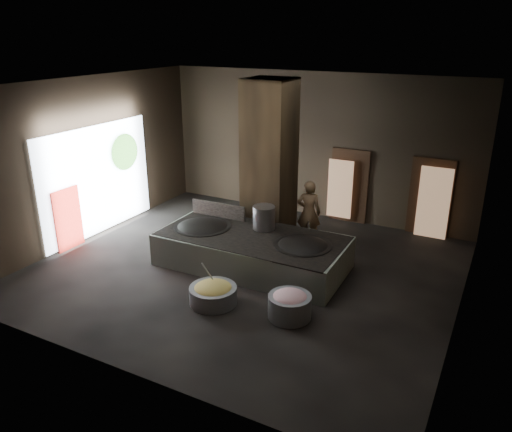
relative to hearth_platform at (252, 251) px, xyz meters
The scene contains 28 objects.
floor 0.52m from the hearth_platform, 102.20° to the right, with size 10.00×9.00×0.10m, color black.
ceiling 4.15m from the hearth_platform, 102.20° to the right, with size 10.00×9.00×0.10m, color black.
back_wall 4.68m from the hearth_platform, 90.71° to the left, with size 10.00×0.10×4.50m, color black.
front_wall 5.14m from the hearth_platform, 90.64° to the right, with size 10.00×0.10×4.50m, color black.
left_wall 5.43m from the hearth_platform, behind, with size 0.10×9.00×4.50m, color black.
right_wall 5.33m from the hearth_platform, ahead, with size 0.10×9.00×4.50m, color black.
pillar 2.50m from the hearth_platform, 102.07° to the left, with size 1.20×1.20×4.50m, color black.
hearth_platform is the anchor object (origin of this frame).
platform_cap 0.41m from the hearth_platform, ahead, with size 4.58×2.20×0.03m, color black.
wok_left 1.49m from the hearth_platform, behind, with size 1.48×1.48×0.41m, color black.
wok_left_rim 1.51m from the hearth_platform, behind, with size 1.51×1.51×0.05m, color black.
wok_right 1.39m from the hearth_platform, ahead, with size 1.37×1.37×0.39m, color black.
wok_right_rim 1.41m from the hearth_platform, ahead, with size 1.40×1.40×0.05m, color black.
stock_pot 0.91m from the hearth_platform, 84.81° to the left, with size 0.57×0.57×0.61m, color gray.
splash_guard 1.75m from the hearth_platform, 152.65° to the left, with size 1.63×0.06×0.41m, color black.
cook 2.18m from the hearth_platform, 70.64° to the left, with size 0.66×0.43×1.82m, color #8E6C48.
veg_basin 2.05m from the hearth_platform, 86.74° to the right, with size 1.05×1.05×0.39m, color gray.
veg_fill 2.04m from the hearth_platform, 86.74° to the right, with size 0.86×0.86×0.26m, color #95B055.
ladle 1.89m from the hearth_platform, 91.04° to the right, with size 0.03×0.03×0.83m, color gray.
meat_basin 2.56m from the hearth_platform, 44.11° to the right, with size 0.91×0.91×0.50m, color gray.
meat_fill 2.56m from the hearth_platform, 44.11° to the right, with size 0.75×0.75×0.29m, color pink.
doorway_near 4.41m from the hearth_platform, 74.74° to the left, with size 1.18×0.08×2.38m, color black.
doorway_near_glow 4.19m from the hearth_platform, 77.31° to the left, with size 0.77×0.04×1.83m, color #8C6647.
doorway_far 5.54m from the hearth_platform, 49.84° to the left, with size 1.18×0.08×2.38m, color black.
doorway_far_glow 5.48m from the hearth_platform, 47.48° to the left, with size 0.88×0.04×2.08m, color #8C6647.
left_opening 5.14m from the hearth_platform, behind, with size 0.04×4.20×3.10m, color white.
pavilion_sliver 5.13m from the hearth_platform, 164.73° to the right, with size 0.05×0.90×1.70m, color maroon.
tree_silhouette 5.33m from the hearth_platform, 167.88° to the left, with size 0.28×1.10×1.10m, color #194714.
Camera 1 is at (5.48, -9.88, 5.67)m, focal length 35.00 mm.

